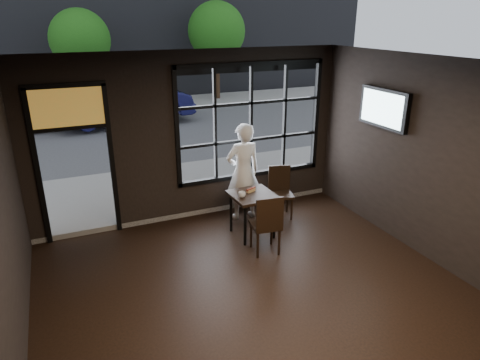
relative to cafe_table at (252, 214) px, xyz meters
name	(u,v)px	position (x,y,z in m)	size (l,w,h in m)	color
floor	(279,322)	(-0.69, -2.32, -0.41)	(6.00, 7.00, 0.02)	black
ceiling	(289,70)	(-0.69, -2.32, 2.81)	(6.00, 7.00, 0.02)	black
wall_right	(467,175)	(2.31, -2.32, 1.20)	(0.04, 7.00, 3.20)	black
window_frame	(251,122)	(0.51, 1.18, 1.40)	(3.06, 0.12, 2.28)	black
stained_transom	(67,107)	(-2.79, 1.18, 1.95)	(1.20, 0.06, 0.70)	orange
street_asphalt	(92,82)	(-0.69, 21.68, -0.42)	(60.00, 41.00, 0.04)	#545456
cafe_table	(252,214)	(0.00, 0.00, 0.00)	(0.74, 0.74, 0.81)	black
chair_near	(265,223)	(-0.05, -0.62, 0.13)	(0.46, 0.46, 1.06)	black
chair_window	(281,193)	(0.83, 0.46, 0.10)	(0.44, 0.44, 1.01)	black
man	(243,172)	(0.14, 0.74, 0.55)	(0.69, 0.46, 1.90)	white
hotdog	(251,190)	(0.02, 0.11, 0.43)	(0.20, 0.08, 0.06)	tan
cup	(242,195)	(-0.23, -0.05, 0.45)	(0.12, 0.12, 0.10)	silver
tv	(384,108)	(2.24, -0.54, 1.84)	(0.13, 1.15, 0.67)	black
navy_car	(124,100)	(-0.65, 9.54, 0.50)	(1.71, 4.90, 1.62)	#11123D
tree_left	(80,40)	(-1.67, 12.70, 2.46)	(2.38, 2.38, 4.07)	#332114
tree_right	(217,31)	(4.20, 12.83, 2.70)	(2.59, 2.59, 4.41)	#332114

